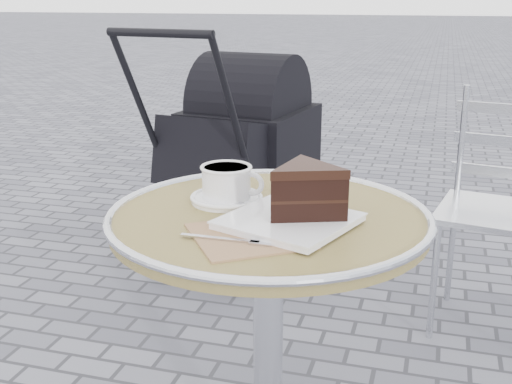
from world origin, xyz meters
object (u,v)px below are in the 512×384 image
(cake_plate_set, at_px, (301,198))
(baby_stroller, at_px, (239,153))
(cafe_table, at_px, (268,282))
(cappuccino_set, at_px, (227,186))
(bistro_chair, at_px, (503,182))

(cake_plate_set, xyz_separation_m, baby_stroller, (-0.62, 1.53, -0.31))
(cafe_table, bearing_deg, cake_plate_set, -30.16)
(cappuccino_set, bearing_deg, baby_stroller, 104.52)
(cafe_table, bearing_deg, baby_stroller, 110.08)
(bistro_chair, bearing_deg, baby_stroller, 171.75)
(bistro_chair, distance_m, baby_stroller, 1.19)
(cake_plate_set, xyz_separation_m, bistro_chair, (0.50, 1.15, -0.25))
(cafe_table, distance_m, cake_plate_set, 0.24)
(cappuccino_set, bearing_deg, cake_plate_set, -30.35)
(bistro_chair, height_order, baby_stroller, baby_stroller)
(cappuccino_set, xyz_separation_m, cake_plate_set, (0.20, -0.11, 0.02))
(cappuccino_set, relative_size, cake_plate_set, 0.47)
(cafe_table, distance_m, baby_stroller, 1.58)
(cafe_table, xyz_separation_m, cake_plate_set, (0.08, -0.05, 0.22))
(cake_plate_set, bearing_deg, cafe_table, 169.35)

